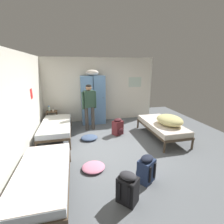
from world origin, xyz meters
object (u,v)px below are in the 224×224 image
backpack_black (128,188)px  clothes_pile_pink (93,167)px  shelf_unit (52,117)px  backpack_navy (146,169)px  backpack_maroon (118,127)px  bed_left_rear (56,126)px  lotion_bottle (53,110)px  bed_left_front (42,175)px  water_bottle (49,109)px  person_traveler (89,103)px  bed_right (162,126)px  bedding_heap (170,120)px  locker_bank (93,99)px  clothes_pile_denim (89,138)px

backpack_black → clothes_pile_pink: backpack_black is taller
shelf_unit → backpack_navy: shelf_unit is taller
backpack_black → backpack_maroon: size_ratio=1.00×
backpack_black → clothes_pile_pink: size_ratio=1.08×
bed_left_rear → clothes_pile_pink: bearing=-64.2°
lotion_bottle → backpack_black: (1.57, -4.05, -0.37)m
bed_left_front → backpack_maroon: size_ratio=3.45×
bed_left_front → bed_left_rear: bearing=90.0°
water_bottle → backpack_navy: 4.34m
shelf_unit → person_traveler: person_traveler is taller
bed_right → person_traveler: bearing=152.0°
lotion_bottle → bed_left_front: bearing=-87.1°
shelf_unit → bed_left_front: shelf_unit is taller
shelf_unit → bed_left_rear: 1.18m
shelf_unit → water_bottle: bearing=166.0°
bed_left_rear → backpack_black: (1.39, -2.94, -0.12)m
water_bottle → shelf_unit: bearing=-14.0°
backpack_navy → backpack_black: bearing=-141.2°
bedding_heap → clothes_pile_pink: bearing=-157.9°
backpack_black → backpack_navy: bearing=38.8°
locker_bank → backpack_black: bearing=-88.9°
bed_right → backpack_navy: size_ratio=3.45×
shelf_unit → clothes_pile_denim: (1.24, -1.54, -0.29)m
bed_left_rear → lotion_bottle: (-0.18, 1.11, 0.25)m
bed_left_front → bedding_heap: size_ratio=2.14×
bed_left_rear → backpack_navy: (1.89, -2.54, -0.12)m
backpack_black → bed_right: bearing=50.0°
backpack_maroon → clothes_pile_denim: bearing=-170.1°
bed_right → backpack_black: bearing=-130.0°
lotion_bottle → backpack_maroon: bearing=-32.0°
bed_right → shelf_unit: bearing=151.7°
lotion_bottle → backpack_maroon: lotion_bottle is taller
lotion_bottle → backpack_black: bearing=-68.8°
shelf_unit → bed_left_rear: size_ratio=0.30×
locker_bank → bed_right: (1.94, -1.87, -0.59)m
bed_left_rear → water_bottle: bearing=105.8°
bed_left_rear → water_bottle: size_ratio=9.16×
shelf_unit → bed_right: bearing=-28.3°
backpack_maroon → bed_left_front: bearing=-131.4°
clothes_pile_pink → person_traveler: bearing=86.0°
bedding_heap → water_bottle: 4.26m
lotion_bottle → backpack_navy: (2.07, -3.65, -0.37)m
shelf_unit → clothes_pile_pink: size_ratio=1.12×
clothes_pile_denim → backpack_maroon: bearing=9.9°
bed_right → lotion_bottle: bearing=151.8°
person_traveler → backpack_navy: person_traveler is taller
person_traveler → lotion_bottle: size_ratio=11.78×
backpack_navy → lotion_bottle: bearing=119.6°
locker_bank → backpack_black: size_ratio=3.76×
bedding_heap → backpack_navy: bedding_heap is taller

